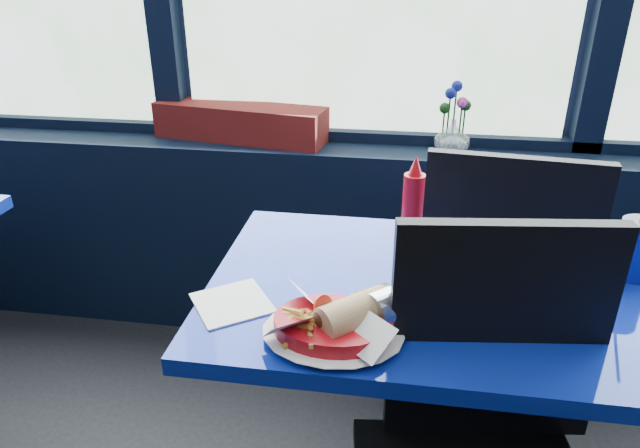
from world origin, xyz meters
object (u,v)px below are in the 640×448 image
(near_table, at_px, (460,351))
(food_basket, at_px, (336,324))
(planter_box, at_px, (240,122))
(flower_vase, at_px, (453,134))
(ketchup_bottle, at_px, (413,199))
(soda_cup, at_px, (637,248))
(chair_near_front, at_px, (485,448))
(chair_near_back, at_px, (486,284))

(near_table, height_order, food_basket, food_basket)
(planter_box, relative_size, flower_vase, 2.56)
(ketchup_bottle, xyz_separation_m, soda_cup, (0.52, -0.16, -0.02))
(flower_vase, height_order, food_basket, flower_vase)
(food_basket, distance_m, ketchup_bottle, 0.54)
(planter_box, height_order, flower_vase, flower_vase)
(flower_vase, bearing_deg, planter_box, 174.32)
(food_basket, relative_size, soda_cup, 0.99)
(food_basket, height_order, ketchup_bottle, ketchup_bottle)
(chair_near_front, relative_size, ketchup_bottle, 4.55)
(chair_near_back, relative_size, food_basket, 3.39)
(chair_near_front, xyz_separation_m, chair_near_back, (0.07, 0.62, 0.00))
(planter_box, bearing_deg, flower_vase, 4.39)
(chair_near_back, xyz_separation_m, flower_vase, (-0.10, 0.51, 0.30))
(near_table, height_order, chair_near_front, chair_near_front)
(planter_box, relative_size, food_basket, 2.22)
(chair_near_back, height_order, food_basket, chair_near_back)
(chair_near_back, bearing_deg, soda_cup, 152.39)
(near_table, xyz_separation_m, chair_near_back, (0.10, 0.31, 0.01))
(chair_near_back, bearing_deg, near_table, 78.94)
(near_table, height_order, chair_near_back, chair_near_back)
(near_table, bearing_deg, food_basket, -140.18)
(chair_near_back, xyz_separation_m, planter_box, (-0.89, 0.58, 0.28))
(near_table, xyz_separation_m, soda_cup, (0.39, 0.12, 0.26))
(soda_cup, bearing_deg, chair_near_back, 146.38)
(flower_vase, distance_m, food_basket, 1.09)
(chair_near_front, bearing_deg, soda_cup, 42.64)
(chair_near_back, relative_size, planter_box, 1.53)
(flower_vase, bearing_deg, chair_near_front, -88.60)
(chair_near_back, height_order, flower_vase, flower_vase)
(chair_near_front, height_order, planter_box, chair_near_front)
(chair_near_front, bearing_deg, flower_vase, 84.20)
(chair_near_back, distance_m, ketchup_bottle, 0.35)
(flower_vase, relative_size, food_basket, 0.87)
(ketchup_bottle, bearing_deg, soda_cup, -17.34)
(flower_vase, bearing_deg, near_table, -89.89)
(food_basket, bearing_deg, near_table, 22.72)
(chair_near_back, bearing_deg, planter_box, -27.35)
(planter_box, distance_m, food_basket, 1.24)
(chair_near_front, bearing_deg, chair_near_back, 76.43)
(near_table, distance_m, chair_near_front, 0.31)
(chair_near_back, bearing_deg, flower_vase, -73.10)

